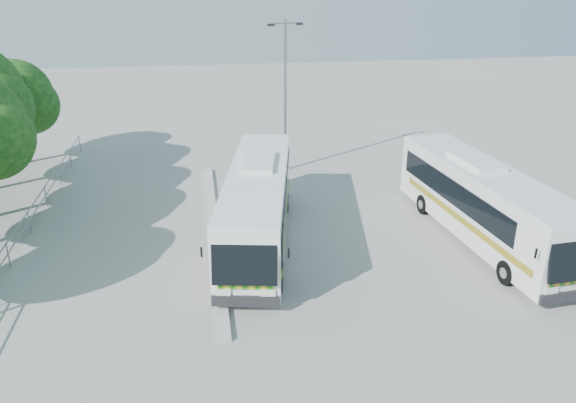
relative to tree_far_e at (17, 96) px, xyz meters
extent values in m
plane|color=#9C9C97|center=(12.63, -13.30, -3.89)|extent=(100.00, 100.00, 0.00)
cube|color=#B2B2AD|center=(10.33, -11.30, -3.81)|extent=(0.40, 16.00, 0.15)
cylinder|color=gray|center=(2.63, -9.30, -2.94)|extent=(0.06, 22.00, 0.06)
cylinder|color=gray|center=(2.63, -9.30, -3.34)|extent=(0.06, 22.00, 0.06)
cylinder|color=gray|center=(2.63, 0.70, -3.39)|extent=(0.06, 0.06, 1.00)
cylinder|color=#382314|center=(-0.07, 0.00, -2.50)|extent=(0.36, 0.36, 2.77)
sphere|color=#0E350E|center=(-0.07, 0.00, 0.02)|extent=(4.03, 4.03, 4.03)
sphere|color=#0E350E|center=(0.68, -0.50, -0.42)|extent=(3.28, 3.28, 3.28)
sphere|color=#0E350E|center=(-0.70, 0.63, 0.52)|extent=(3.02, 3.02, 3.02)
cube|color=silver|center=(12.11, -12.56, -2.20)|extent=(4.22, 11.00, 2.74)
cube|color=black|center=(11.10, -17.87, -1.87)|extent=(2.10, 0.79, 1.74)
cube|color=black|center=(11.09, -11.82, -1.87)|extent=(1.66, 8.47, 0.99)
cube|color=black|center=(13.33, -12.25, -1.87)|extent=(1.66, 8.47, 0.99)
cube|color=#13630E|center=(10.94, -12.61, -2.72)|extent=(1.78, 9.17, 0.25)
cylinder|color=black|center=(10.46, -15.81, -3.44)|extent=(0.43, 0.93, 0.90)
cylinder|color=black|center=(12.45, -16.19, -3.44)|extent=(0.43, 0.93, 0.90)
cylinder|color=black|center=(11.69, -9.37, -3.44)|extent=(0.43, 0.93, 0.90)
cylinder|color=black|center=(13.68, -9.75, -3.44)|extent=(0.43, 0.93, 0.90)
cube|color=silver|center=(21.13, -13.90, -2.21)|extent=(3.01, 10.87, 2.73)
cube|color=black|center=(19.96, -13.45, -1.87)|extent=(0.67, 8.57, 0.98)
cube|color=black|center=(22.22, -13.28, -1.87)|extent=(0.67, 8.57, 0.98)
cube|color=#0D5E11|center=(20.01, -14.25, -2.72)|extent=(0.71, 9.28, 0.25)
cylinder|color=black|center=(20.38, -17.46, -3.44)|extent=(0.33, 0.91, 0.89)
cylinder|color=black|center=(22.39, -17.31, -3.44)|extent=(0.33, 0.91, 0.89)
cylinder|color=black|center=(19.90, -10.94, -3.44)|extent=(0.33, 0.91, 0.89)
cylinder|color=black|center=(21.91, -10.80, -3.44)|extent=(0.33, 0.91, 0.89)
cylinder|color=gray|center=(14.63, -3.76, 0.16)|extent=(0.20, 0.20, 8.09)
cylinder|color=gray|center=(14.63, -3.76, 4.00)|extent=(1.57, 0.54, 0.08)
cube|color=black|center=(13.85, -4.00, 3.95)|extent=(0.39, 0.28, 0.12)
cube|color=black|center=(15.40, -3.53, 3.95)|extent=(0.39, 0.28, 0.12)
camera|label=1|loc=(9.94, -33.37, 6.33)|focal=35.00mm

